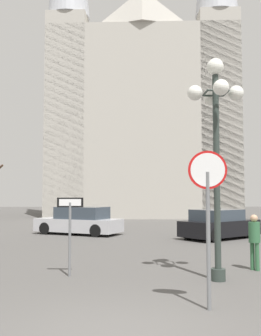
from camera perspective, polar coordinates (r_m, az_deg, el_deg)
ground_plane at (r=6.44m, az=-2.53°, el=-23.43°), size 120.00×120.00×0.00m
cathedral at (r=39.00m, az=1.79°, el=10.17°), size 18.07×12.10×39.21m
stop_sign at (r=7.54m, az=11.27°, el=-4.41°), size 0.74×0.13×2.99m
one_way_arrow_sign at (r=10.51m, az=-8.87°, el=-8.19°), size 0.70×0.09×2.06m
street_lamp at (r=10.24m, az=12.43°, el=6.24°), size 1.46×1.46×5.66m
parked_car_near_black at (r=19.54m, az=12.88°, el=-8.11°), size 4.35×3.84×1.41m
parked_car_far_silver at (r=21.27m, az=-7.49°, el=-7.77°), size 4.93×3.67×1.47m
pedestrian_walking at (r=11.78m, az=17.70°, el=-9.57°), size 0.32×0.32×1.57m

